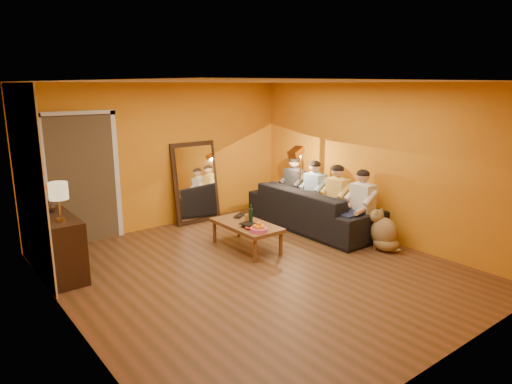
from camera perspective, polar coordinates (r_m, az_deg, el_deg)
room_shell at (r=6.42m, az=-1.76°, el=1.95°), size 5.00×5.50×2.60m
white_accent at (r=6.71m, az=-26.63°, el=1.02°), size 0.02×1.90×2.58m
doorway_recess at (r=8.02m, az=-21.13°, el=1.52°), size 1.06×0.30×2.10m
door_jamb_left at (r=7.76m, az=-24.88°, el=0.82°), size 0.08×0.06×2.20m
door_jamb_right at (r=8.08m, az=-17.03°, el=1.93°), size 0.08×0.06×2.20m
door_header at (r=7.77m, az=-21.54°, el=9.13°), size 1.22×0.06×0.08m
mirror_frame at (r=8.68m, az=-7.58°, el=1.22°), size 0.92×0.27×1.51m
mirror_glass at (r=8.65m, az=-7.44°, el=1.17°), size 0.78×0.21×1.35m
sideboard at (r=6.79m, az=-23.49°, el=-6.20°), size 0.44×1.18×0.85m
table_lamp at (r=6.32m, az=-23.37°, el=-1.15°), size 0.24×0.24×0.51m
sofa at (r=8.33m, az=7.16°, el=-2.02°), size 2.58×1.01×0.75m
coffee_table at (r=7.29m, az=-1.21°, el=-5.52°), size 0.62×1.22×0.42m
floor_lamp at (r=8.42m, az=5.53°, el=0.61°), size 0.34×0.30×1.44m
dog at (r=7.49m, az=15.74°, el=-4.53°), size 0.41×0.59×0.67m
person_far_left at (r=7.71m, az=13.13°, el=-1.71°), size 0.70×0.44×1.22m
person_mid_left at (r=8.06m, az=10.11°, el=-0.92°), size 0.70×0.44×1.22m
person_mid_right at (r=8.43m, az=7.36°, el=-0.20°), size 0.70×0.44×1.22m
person_far_right at (r=8.81m, az=4.83°, el=0.46°), size 0.70×0.44×1.22m
fruit_bowl at (r=6.81m, az=0.36°, el=-4.35°), size 0.26×0.26×0.16m
wine_bottle at (r=7.17m, az=-0.66°, el=-2.78°), size 0.07×0.07×0.31m
tumbler at (r=7.37m, az=-1.02°, el=-3.19°), size 0.13×0.13×0.10m
laptop at (r=7.60m, az=-1.70°, el=-2.98°), size 0.37×0.34×0.02m
book_lower at (r=6.97m, az=-1.43°, el=-4.52°), size 0.19×0.24×0.02m
book_mid at (r=6.98m, az=-1.41°, el=-4.33°), size 0.26×0.29×0.02m
book_upper at (r=6.95m, az=-1.38°, el=-4.23°), size 0.25×0.29×0.02m
vase at (r=6.88m, az=-24.41°, el=-1.58°), size 0.17×0.17×0.18m
flowers at (r=6.83m, az=-24.59°, el=0.27°), size 0.17×0.17×0.39m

